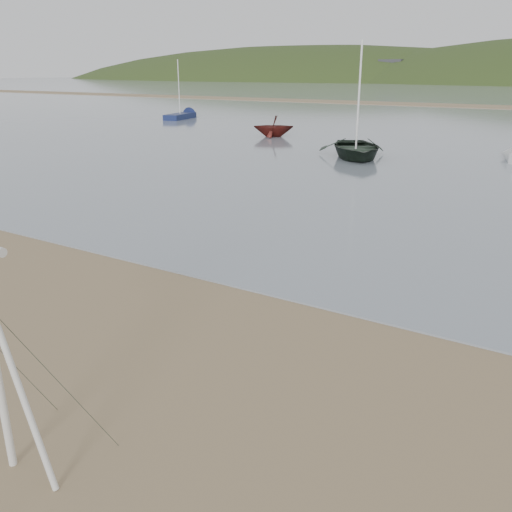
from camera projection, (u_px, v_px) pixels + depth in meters
The scene contains 4 objects.
ground at pixel (75, 365), 8.58m from camera, with size 560.00×560.00×0.00m, color #7D6648.
boat_dark at pixel (358, 109), 27.69m from camera, with size 3.54×1.03×4.96m, color black.
boat_red at pixel (274, 117), 37.16m from camera, with size 2.33×1.43×2.71m, color #501712.
sailboat_blue_near at pixel (186, 115), 52.20m from camera, with size 2.71×5.89×5.74m.
Camera 1 is at (6.46, -4.86, 4.43)m, focal length 38.00 mm.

